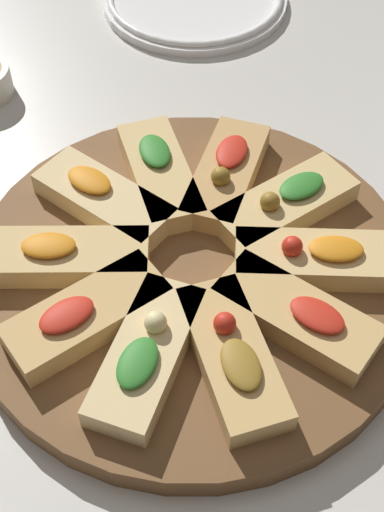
% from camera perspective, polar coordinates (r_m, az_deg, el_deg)
% --- Properties ---
extents(ground_plane, '(3.00, 3.00, 0.00)m').
position_cam_1_polar(ground_plane, '(0.60, 0.00, -2.06)').
color(ground_plane, beige).
extents(serving_board, '(0.37, 0.37, 0.02)m').
position_cam_1_polar(serving_board, '(0.59, 0.00, -1.37)').
color(serving_board, brown).
rests_on(serving_board, ground_plane).
extents(focaccia_slice_0, '(0.13, 0.08, 0.03)m').
position_cam_1_polar(focaccia_slice_0, '(0.61, 7.53, 4.17)').
color(focaccia_slice_0, '#DBB775').
rests_on(focaccia_slice_0, serving_board).
extents(focaccia_slice_1, '(0.13, 0.09, 0.03)m').
position_cam_1_polar(focaccia_slice_1, '(0.63, 2.76, 6.62)').
color(focaccia_slice_1, tan).
rests_on(focaccia_slice_1, serving_board).
extents(focaccia_slice_2, '(0.11, 0.13, 0.03)m').
position_cam_1_polar(focaccia_slice_2, '(0.63, -2.61, 6.67)').
color(focaccia_slice_2, '#DBB775').
rests_on(focaccia_slice_2, serving_board).
extents(focaccia_slice_3, '(0.05, 0.13, 0.03)m').
position_cam_1_polar(focaccia_slice_3, '(0.61, -7.29, 4.41)').
color(focaccia_slice_3, '#E5C689').
rests_on(focaccia_slice_3, serving_board).
extents(focaccia_slice_4, '(0.12, 0.13, 0.03)m').
position_cam_1_polar(focaccia_slice_4, '(0.58, -9.79, 0.00)').
color(focaccia_slice_4, '#DBB775').
rests_on(focaccia_slice_4, serving_board).
extents(focaccia_slice_5, '(0.13, 0.08, 0.03)m').
position_cam_1_polar(focaccia_slice_5, '(0.54, -8.47, -4.70)').
color(focaccia_slice_5, tan).
rests_on(focaccia_slice_5, serving_board).
extents(focaccia_slice_6, '(0.13, 0.09, 0.03)m').
position_cam_1_polar(focaccia_slice_6, '(0.52, -3.65, -7.85)').
color(focaccia_slice_6, '#E5C689').
rests_on(focaccia_slice_6, serving_board).
extents(focaccia_slice_7, '(0.11, 0.13, 0.03)m').
position_cam_1_polar(focaccia_slice_7, '(0.52, 3.28, -7.96)').
color(focaccia_slice_7, tan).
rests_on(focaccia_slice_7, serving_board).
extents(focaccia_slice_8, '(0.05, 0.13, 0.03)m').
position_cam_1_polar(focaccia_slice_8, '(0.54, 8.46, -4.72)').
color(focaccia_slice_8, tan).
rests_on(focaccia_slice_8, serving_board).
extents(focaccia_slice_9, '(0.11, 0.13, 0.03)m').
position_cam_1_polar(focaccia_slice_9, '(0.58, 9.76, -0.19)').
color(focaccia_slice_9, '#DBB775').
rests_on(focaccia_slice_9, serving_board).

